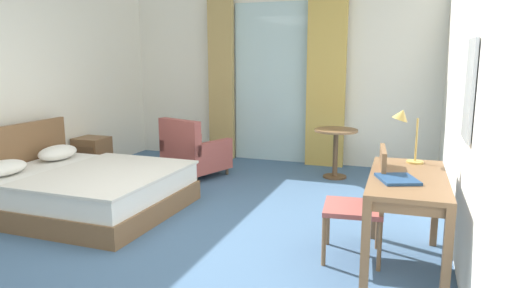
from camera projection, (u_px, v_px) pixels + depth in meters
name	position (u px, v px, depth m)	size (l,w,h in m)	color
ground	(164.00, 247.00, 4.22)	(5.63, 7.84, 0.10)	#426084
wall_back	(278.00, 72.00, 7.34)	(5.23, 0.12, 2.86)	white
wall_right	(484.00, 94.00, 3.12)	(0.12, 7.44, 2.86)	white
balcony_glass_door	(273.00, 83.00, 7.31)	(1.29, 0.02, 2.52)	silver
curtain_panel_left	(221.00, 77.00, 7.48)	(0.42, 0.10, 2.70)	tan
curtain_panel_right	(326.00, 79.00, 6.92)	(0.59, 0.10, 2.70)	tan
bed	(80.00, 188.00, 5.07)	(2.08, 1.70, 0.90)	brown
nightstand	(93.00, 156.00, 6.60)	(0.43, 0.40, 0.54)	brown
writing_desk	(407.00, 188.00, 3.54)	(0.60, 1.27, 0.78)	brown
desk_chair	(365.00, 199.00, 3.79)	(0.53, 0.53, 0.96)	#9E4C47
desk_lamp	(404.00, 123.00, 3.91)	(0.29, 0.16, 0.48)	tan
closed_book	(397.00, 179.00, 3.38)	(0.26, 0.31, 0.02)	navy
armchair_by_window	(193.00, 153.00, 6.47)	(0.93, 0.94, 0.84)	#9E4C47
round_cafe_table	(336.00, 142.00, 6.37)	(0.60, 0.60, 0.69)	brown
wall_mirror	(470.00, 90.00, 3.27)	(0.02, 0.45, 0.73)	silver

